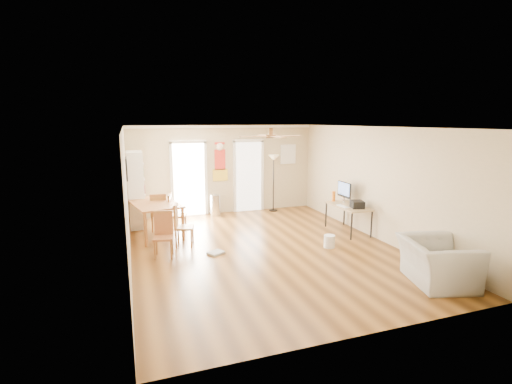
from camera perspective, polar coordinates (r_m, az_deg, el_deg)
name	(u,v)px	position (r m, az deg, el deg)	size (l,w,h in m)	color
floor	(265,249)	(8.15, 1.39, -8.72)	(7.00, 7.00, 0.00)	brown
ceiling	(266,127)	(7.68, 1.48, 9.87)	(5.50, 7.00, 0.00)	silver
wall_back	(224,170)	(11.12, -4.89, 3.43)	(5.50, 0.04, 2.60)	beige
wall_front	(365,240)	(4.79, 16.35, -7.00)	(5.50, 0.04, 2.60)	beige
wall_left	(127,199)	(7.34, -19.13, -1.01)	(0.04, 7.00, 2.60)	beige
wall_right	(376,183)	(9.13, 17.82, 1.32)	(0.04, 7.00, 2.60)	beige
crown_molding	(266,129)	(7.68, 1.48, 9.57)	(5.50, 7.00, 0.08)	white
kitchen_doorway	(189,180)	(10.93, -10.20, 1.84)	(0.90, 0.10, 2.10)	white
bathroom_doorway	(248,177)	(11.35, -1.18, 2.34)	(0.80, 0.10, 2.10)	white
wall_decal	(220,161)	(11.04, -5.52, 4.67)	(0.46, 0.03, 1.10)	red
ac_grille	(288,154)	(11.72, 4.92, 5.77)	(0.50, 0.04, 0.60)	white
framed_poster	(127,169)	(8.66, -19.17, 3.41)	(0.04, 0.66, 0.48)	black
ceiling_fan	(271,136)	(7.41, 2.30, 8.51)	(1.24, 1.24, 0.20)	#593819
bookshelf	(136,189)	(10.12, -17.86, 0.37)	(0.39, 0.88, 1.96)	silver
dining_table	(155,219)	(9.33, -15.14, -3.98)	(0.97, 1.62, 0.81)	#A66135
dining_chair_right_a	(178,213)	(9.44, -11.87, -3.19)	(0.39, 0.39, 0.95)	#AA6C36
dining_chair_right_b	(184,225)	(8.39, -10.90, -4.98)	(0.39, 0.39, 0.94)	#A96F36
dining_chair_near	(163,235)	(7.80, -14.00, -6.43)	(0.38, 0.38, 0.92)	#AA6336
dining_chair_far	(159,212)	(9.71, -14.64, -2.93)	(0.39, 0.39, 0.95)	olive
trash_can	(215,205)	(10.92, -6.23, -2.01)	(0.29, 0.29, 0.62)	silver
torchiere_lamp	(273,183)	(11.34, 2.68, 1.35)	(0.32, 0.32, 1.72)	black
computer_desk	(348,219)	(9.56, 13.82, -3.98)	(0.63, 1.25, 0.67)	tan
imac	(344,192)	(9.75, 13.31, -0.05)	(0.08, 0.57, 0.53)	black
keyboard	(343,206)	(9.34, 13.10, -2.13)	(0.13, 0.39, 0.01)	white
printer	(357,204)	(9.27, 15.19, -1.83)	(0.28, 0.33, 0.17)	black
orange_bottle	(334,196)	(9.86, 11.78, -0.64)	(0.09, 0.09, 0.27)	orange
wastebasket_a	(329,241)	(8.37, 11.14, -7.41)	(0.24, 0.24, 0.28)	white
floor_cloth	(216,253)	(7.92, -6.15, -9.22)	(0.31, 0.25, 0.04)	#979893
armchair	(437,262)	(7.11, 25.90, -9.62)	(1.16, 1.02, 0.76)	#AAAAA5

